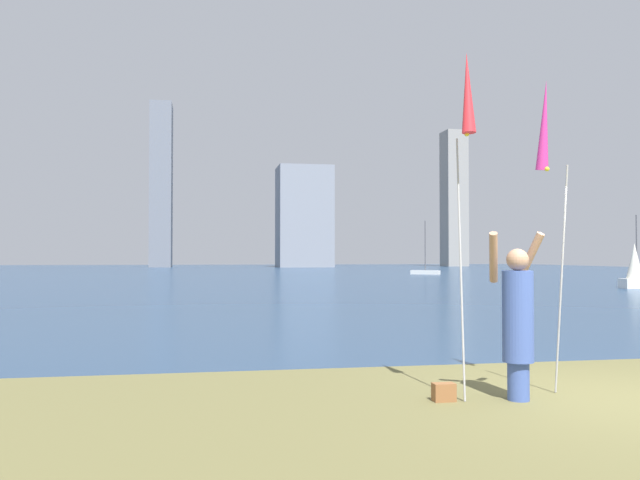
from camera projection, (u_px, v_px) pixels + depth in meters
name	position (u px, v px, depth m)	size (l,w,h in m)	color
ground	(257.00, 276.00, 57.83)	(120.00, 138.00, 0.12)	brown
person	(518.00, 317.00, 7.69)	(0.72, 0.53, 1.96)	#3F59A5
kite_flag_left	(467.00, 105.00, 7.56)	(0.16, 0.45, 4.01)	#B2B2B7
kite_flag_right	(545.00, 133.00, 8.34)	(0.16, 0.69, 3.89)	#B2B2B7
bag	(444.00, 392.00, 7.61)	(0.25, 0.15, 0.21)	brown
sailboat_2	(635.00, 269.00, 34.06)	(1.66, 0.90, 3.80)	white
sailboat_5	(425.00, 271.00, 59.65)	(2.32, 2.23, 4.84)	silver
skyline_tower_1	(161.00, 186.00, 98.73)	(3.14, 5.85, 24.35)	slate
skyline_tower_2	(304.00, 217.00, 98.32)	(7.94, 6.64, 14.92)	gray
skyline_tower_3	(454.00, 199.00, 106.51)	(3.42, 3.93, 21.77)	gray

